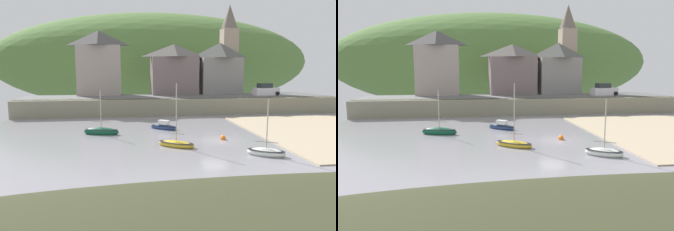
{
  "view_description": "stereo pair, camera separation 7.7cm",
  "coord_description": "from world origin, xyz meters",
  "views": [
    {
      "loc": [
        -8.67,
        -29.48,
        6.97
      ],
      "look_at": [
        -4.25,
        2.72,
        2.09
      ],
      "focal_mm": 34.62,
      "sensor_mm": 36.0,
      "label": 1
    },
    {
      "loc": [
        -8.59,
        -29.49,
        6.97
      ],
      "look_at": [
        -4.25,
        2.72,
        2.09
      ],
      "focal_mm": 34.62,
      "sensor_mm": 36.0,
      "label": 2
    }
  ],
  "objects": [
    {
      "name": "waterfront_building_right",
      "position": [
        7.82,
        25.2,
        6.82
      ],
      "size": [
        7.18,
        5.33,
        8.65
      ],
      "color": "gray",
      "rests_on": "ground"
    },
    {
      "name": "church_with_spire",
      "position": [
        10.72,
        29.2,
        10.49
      ],
      "size": [
        3.0,
        3.0,
        15.74
      ],
      "color": "gray",
      "rests_on": "ground"
    },
    {
      "name": "sailboat_blue_trim",
      "position": [
        -4.15,
        -1.92,
        0.25
      ],
      "size": [
        3.57,
        3.02,
        5.74
      ],
      "rotation": [
        0.0,
        0.0,
        -0.61
      ],
      "color": "gold",
      "rests_on": "ground"
    },
    {
      "name": "quay_seawall",
      "position": [
        0.0,
        17.5,
        1.36
      ],
      "size": [
        48.0,
        9.4,
        2.4
      ],
      "color": "gray",
      "rests_on": "ground"
    },
    {
      "name": "waterfront_building_centre",
      "position": [
        -0.16,
        25.2,
        6.65
      ],
      "size": [
        7.93,
        5.43,
        8.35
      ],
      "color": "slate",
      "rests_on": "ground"
    },
    {
      "name": "waterfront_building_left",
      "position": [
        -12.56,
        25.2,
        7.7
      ],
      "size": [
        7.24,
        4.72,
        10.41
      ],
      "color": "#A2948A",
      "rests_on": "ground"
    },
    {
      "name": "parked_car_near_slipway",
      "position": [
        14.32,
        20.7,
        3.2
      ],
      "size": [
        4.25,
        2.1,
        1.95
      ],
      "rotation": [
        0.0,
        0.0,
        0.1
      ],
      "color": "silver",
      "rests_on": "ground"
    },
    {
      "name": "hillside_backdrop",
      "position": [
        -0.76,
        55.2,
        8.29
      ],
      "size": [
        80.0,
        44.0,
        23.69
      ],
      "color": "#517638",
      "rests_on": "ground"
    },
    {
      "name": "mooring_buoy",
      "position": [
        0.8,
        0.22,
        0.16
      ],
      "size": [
        0.53,
        0.53,
        0.53
      ],
      "color": "orange",
      "rests_on": "ground"
    },
    {
      "name": "ground",
      "position": [
        1.4,
        -9.56,
        0.16
      ],
      "size": [
        48.0,
        41.0,
        0.61
      ],
      "color": "gray"
    },
    {
      "name": "fishing_boat_green",
      "position": [
        -11.07,
        4.29,
        0.31
      ],
      "size": [
        3.91,
        2.01,
        4.83
      ],
      "rotation": [
        0.0,
        0.0,
        -0.28
      ],
      "color": "#125133",
      "rests_on": "ground"
    },
    {
      "name": "sailboat_tall_mast",
      "position": [
        -4.25,
        6.26,
        0.29
      ],
      "size": [
        3.26,
        2.78,
        1.17
      ],
      "rotation": [
        0.0,
        0.0,
        -0.65
      ],
      "color": "navy",
      "rests_on": "ground"
    },
    {
      "name": "motorboat_with_cabin",
      "position": [
        2.47,
        -5.77,
        0.26
      ],
      "size": [
        3.21,
        2.68,
        4.69
      ],
      "rotation": [
        0.0,
        0.0,
        -0.57
      ],
      "color": "white",
      "rests_on": "ground"
    }
  ]
}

